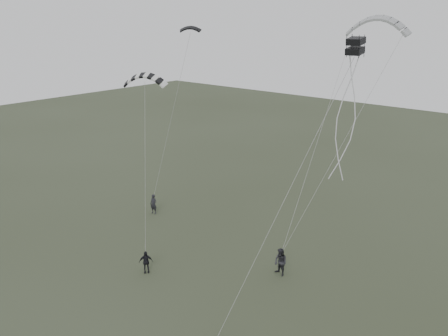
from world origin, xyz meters
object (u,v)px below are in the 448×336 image
Objects in this scene: flyer_left at (154,204)px; kite_box at (355,46)px; flyer_center at (146,262)px; flyer_right at (281,262)px; kite_striped at (144,75)px; kite_pale_large at (379,18)px; kite_dark_small at (190,28)px.

kite_box reaches higher than flyer_left.
kite_box is at bearing -32.83° from flyer_center.
flyer_center is at bearing -129.08° from flyer_right.
flyer_right is 16.18m from kite_striped.
flyer_right reaches higher than flyer_left.
kite_striped is at bearing -161.96° from flyer_right.
flyer_right is 14.80m from kite_box.
flyer_left is 9.43m from flyer_center.
kite_dark_small is at bearing -168.93° from kite_pale_large.
flyer_left is at bearing 84.55° from flyer_center.
kite_pale_large reaches higher than flyer_center.
kite_pale_large is (8.30, 14.64, 15.42)m from flyer_center.
kite_pale_large reaches higher than flyer_right.
flyer_right is 8.96m from flyer_center.
kite_box is (18.32, -2.83, 14.06)m from flyer_left.
kite_striped is at bearing -119.65° from kite_dark_small.
flyer_right is 0.61× the size of kite_striped.
kite_pale_large is 5.77× the size of kite_box.
flyer_left is 0.41× the size of kite_pale_large.
flyer_left is 22.91m from kite_pale_large.
kite_striped is (-12.72, -10.14, -3.90)m from kite_pale_large.
kite_box reaches higher than flyer_right.
kite_pale_large is 16.72m from kite_striped.
kite_box is at bearing -33.89° from kite_striped.
kite_dark_small reaches higher than flyer_right.
kite_dark_small is at bearing 42.85° from flyer_left.
kite_box reaches higher than kite_striped.
flyer_right is 17.82m from kite_pale_large.
kite_box is (11.60, 3.79, 14.16)m from flyer_center.
flyer_right is (13.80, -1.12, 0.08)m from flyer_left.
flyer_right is 1.17× the size of kite_dark_small.
kite_pale_large is at bearing 95.49° from flyer_right.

